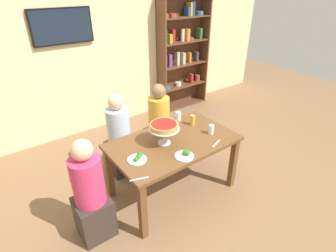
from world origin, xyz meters
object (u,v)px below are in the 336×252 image
dining_table (173,148)px  deep_dish_pizza_stand (164,127)px  water_glass_clear_near (211,129)px  cutlery_knife_near (216,144)px  diner_far_left (120,140)px  water_glass_clear_far (178,116)px  cutlery_fork_far (162,128)px  bookshelf (182,51)px  salad_plate_far_diner (185,155)px  salad_plate_near_diner (137,158)px  beer_glass_amber_tall (193,120)px  diner_head_west (91,197)px  cutlery_fork_near (139,179)px  television (62,26)px  diner_far_right (159,127)px

dining_table → deep_dish_pizza_stand: (-0.11, 0.02, 0.31)m
water_glass_clear_near → cutlery_knife_near: size_ratio=0.64×
diner_far_left → water_glass_clear_near: size_ratio=9.91×
water_glass_clear_near → water_glass_clear_far: bearing=100.6°
water_glass_clear_far → cutlery_fork_far: 0.31m
bookshelf → salad_plate_far_diner: 3.01m
water_glass_clear_near → water_glass_clear_far: water_glass_clear_far is taller
bookshelf → salad_plate_near_diner: size_ratio=10.99×
beer_glass_amber_tall → deep_dish_pizza_stand: bearing=-165.8°
cutlery_knife_near → deep_dish_pizza_stand: bearing=123.1°
water_glass_clear_far → bookshelf: bearing=49.6°
dining_table → diner_far_left: 0.82m
diner_head_west → water_glass_clear_near: 1.54m
salad_plate_near_diner → bookshelf: bearing=42.4°
salad_plate_far_diner → cutlery_fork_near: bearing=-177.6°
bookshelf → salad_plate_near_diner: bearing=-137.6°
diner_far_left → deep_dish_pizza_stand: 0.88m
bookshelf → cutlery_knife_near: (-1.42, -2.36, -0.40)m
cutlery_knife_near → cutlery_fork_far: same height
dining_table → water_glass_clear_near: (0.46, -0.14, 0.16)m
diner_far_left → water_glass_clear_far: (0.69, -0.37, 0.31)m
bookshelf → diner_head_west: size_ratio=1.92×
diner_head_west → beer_glass_amber_tall: size_ratio=8.58×
diner_head_west → cutlery_knife_near: bearing=-12.6°
television → salad_plate_far_diner: 2.65m
deep_dish_pizza_stand → salad_plate_near_diner: deep_dish_pizza_stand is taller
beer_glass_amber_tall → cutlery_fork_near: size_ratio=0.74×
water_glass_clear_near → salad_plate_far_diner: bearing=-162.6°
salad_plate_far_diner → cutlery_fork_far: 0.64m
diner_head_west → water_glass_clear_near: size_ratio=9.91×
salad_plate_near_diner → cutlery_knife_near: (0.87, -0.26, -0.02)m
salad_plate_far_diner → beer_glass_amber_tall: (0.52, 0.48, 0.05)m
diner_far_left → cutlery_fork_far: diner_far_left is taller
salad_plate_far_diner → deep_dish_pizza_stand: bearing=94.5°
diner_far_left → beer_glass_amber_tall: diner_far_left is taller
diner_head_west → water_glass_clear_far: (1.41, 0.40, 0.31)m
deep_dish_pizza_stand → bookshelf: bearing=46.6°
dining_table → salad_plate_near_diner: (-0.52, -0.08, 0.12)m
diner_far_left → deep_dish_pizza_stand: size_ratio=3.34×
bookshelf → beer_glass_amber_tall: size_ratio=16.50×
water_glass_clear_near → cutlery_knife_near: water_glass_clear_near is taller
diner_head_west → cutlery_fork_near: bearing=-39.4°
bookshelf → diner_head_west: bearing=-144.0°
bookshelf → cutlery_fork_far: size_ratio=12.29×
salad_plate_near_diner → beer_glass_amber_tall: 0.98m
diner_far_right → salad_plate_far_diner: 1.15m
salad_plate_near_diner → cutlery_fork_far: size_ratio=1.12×
bookshelf → beer_glass_amber_tall: bookshelf is taller
television → water_glass_clear_near: 2.61m
salad_plate_near_diner → salad_plate_far_diner: salad_plate_far_diner is taller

